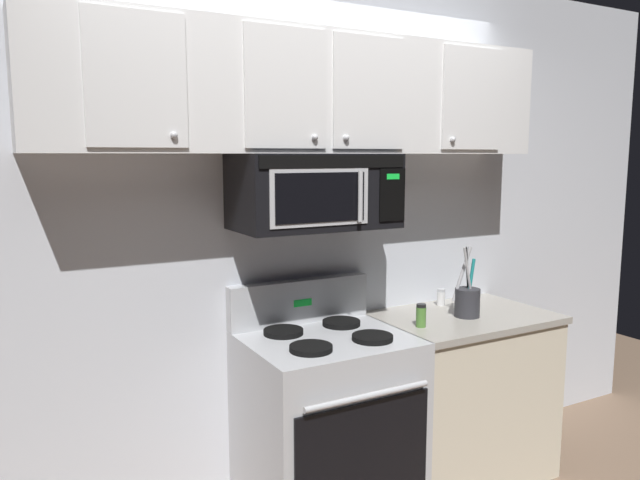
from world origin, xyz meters
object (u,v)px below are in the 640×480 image
over_range_microwave (315,191)px  spice_jar (421,316)px  stove_range (327,424)px  utensil_crock_charcoal (467,300)px  salt_shaker (441,297)px

over_range_microwave → spice_jar: bearing=-21.6°
stove_range → utensil_crock_charcoal: (0.82, -0.04, 0.52)m
over_range_microwave → spice_jar: over_range_microwave is taller
over_range_microwave → utensil_crock_charcoal: size_ratio=2.01×
spice_jar → over_range_microwave: bearing=158.4°
over_range_microwave → stove_range: bearing=-89.9°
salt_shaker → over_range_microwave: bearing=-173.7°
utensil_crock_charcoal → stove_range: bearing=177.2°
utensil_crock_charcoal → spice_jar: size_ratio=3.27×
over_range_microwave → salt_shaker: (0.86, 0.10, -0.63)m
salt_shaker → utensil_crock_charcoal: bearing=-98.3°
stove_range → utensil_crock_charcoal: size_ratio=2.97×
over_range_microwave → utensil_crock_charcoal: (0.82, -0.16, -0.59)m
utensil_crock_charcoal → over_range_microwave: bearing=169.2°
salt_shaker → stove_range: bearing=-166.2°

